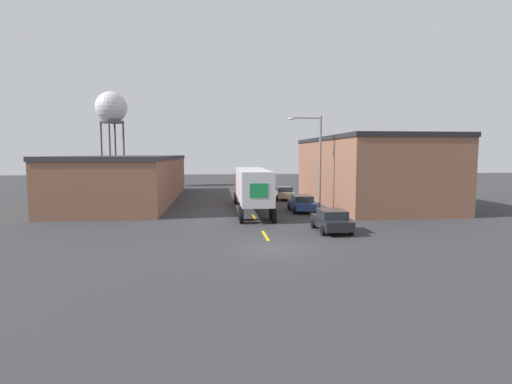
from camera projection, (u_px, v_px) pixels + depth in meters
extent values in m
plane|color=#333335|center=(273.00, 248.00, 21.88)|extent=(160.00, 160.00, 0.00)
cube|color=gold|center=(265.00, 236.00, 25.20)|extent=(0.20, 3.08, 0.01)
cube|color=gold|center=(254.00, 217.00, 32.36)|extent=(0.20, 3.08, 0.01)
cube|color=gold|center=(247.00, 206.00, 39.51)|extent=(0.20, 3.08, 0.01)
cube|color=brown|center=(131.00, 180.00, 44.10)|extent=(9.61, 27.32, 4.54)
cube|color=#333338|center=(130.00, 158.00, 43.86)|extent=(9.81, 27.52, 0.40)
cube|color=brown|center=(366.00, 172.00, 41.66)|extent=(9.90, 21.25, 6.48)
cube|color=#232326|center=(367.00, 139.00, 41.33)|extent=(10.10, 21.45, 0.40)
cube|color=#B21919|center=(247.00, 185.00, 41.54)|extent=(2.34, 3.18, 2.64)
cube|color=silver|center=(253.00, 185.00, 34.16)|extent=(2.54, 11.02, 2.64)
cube|color=#198442|center=(259.00, 191.00, 28.70)|extent=(1.34, 0.04, 1.06)
cylinder|color=black|center=(258.00, 198.00, 42.16)|extent=(0.29, 1.09, 1.09)
cylinder|color=black|center=(235.00, 198.00, 41.95)|extent=(0.29, 1.09, 1.09)
cylinder|color=black|center=(259.00, 199.00, 40.91)|extent=(0.29, 1.09, 1.09)
cylinder|color=black|center=(236.00, 199.00, 40.69)|extent=(0.29, 1.09, 1.09)
cylinder|color=black|center=(272.00, 213.00, 31.19)|extent=(0.29, 1.09, 1.09)
cylinder|color=black|center=(241.00, 213.00, 30.97)|extent=(0.29, 1.09, 1.09)
cylinder|color=black|center=(274.00, 216.00, 29.80)|extent=(0.29, 1.09, 1.09)
cylinder|color=black|center=(242.00, 216.00, 29.58)|extent=(0.29, 1.09, 1.09)
cube|color=black|center=(331.00, 222.00, 26.53)|extent=(1.82, 4.15, 0.62)
cube|color=#23282D|center=(332.00, 214.00, 26.35)|extent=(1.60, 2.16, 0.54)
cylinder|color=black|center=(339.00, 223.00, 27.92)|extent=(0.22, 0.63, 0.63)
cylinder|color=black|center=(313.00, 224.00, 27.74)|extent=(0.22, 0.63, 0.63)
cylinder|color=black|center=(351.00, 230.00, 25.38)|extent=(0.22, 0.63, 0.63)
cylinder|color=black|center=(323.00, 231.00, 25.19)|extent=(0.22, 0.63, 0.63)
cube|color=navy|center=(302.00, 205.00, 35.61)|extent=(1.82, 4.15, 0.62)
cube|color=#23282D|center=(302.00, 198.00, 35.43)|extent=(1.60, 2.16, 0.54)
cylinder|color=black|center=(308.00, 206.00, 37.00)|extent=(0.22, 0.63, 0.63)
cylinder|color=black|center=(289.00, 206.00, 36.82)|extent=(0.22, 0.63, 0.63)
cylinder|color=black|center=(315.00, 210.00, 34.46)|extent=(0.22, 0.63, 0.63)
cylinder|color=black|center=(295.00, 210.00, 34.27)|extent=(0.22, 0.63, 0.63)
cube|color=tan|center=(284.00, 194.00, 45.05)|extent=(1.82, 4.15, 0.62)
cube|color=#23282D|center=(284.00, 189.00, 44.87)|extent=(1.60, 2.16, 0.54)
cylinder|color=black|center=(290.00, 195.00, 46.44)|extent=(0.22, 0.63, 0.63)
cylinder|color=black|center=(274.00, 196.00, 46.26)|extent=(0.22, 0.63, 0.63)
cylinder|color=black|center=(294.00, 198.00, 43.90)|extent=(0.22, 0.63, 0.63)
cylinder|color=black|center=(277.00, 198.00, 43.71)|extent=(0.22, 0.63, 0.63)
cylinder|color=#47474C|center=(124.00, 154.00, 61.70)|extent=(0.28, 0.28, 10.21)
cylinder|color=#47474C|center=(116.00, 154.00, 63.19)|extent=(0.28, 0.28, 10.21)
cylinder|color=#47474C|center=(102.00, 154.00, 61.37)|extent=(0.28, 0.28, 10.21)
cylinder|color=#47474C|center=(110.00, 154.00, 59.89)|extent=(0.28, 0.28, 10.21)
cylinder|color=#4C4C51|center=(112.00, 122.00, 61.07)|extent=(3.61, 3.61, 0.30)
sphere|color=silver|center=(111.00, 107.00, 60.86)|extent=(4.76, 4.76, 4.76)
cylinder|color=slate|center=(320.00, 164.00, 35.89)|extent=(0.20, 0.20, 8.47)
cylinder|color=slate|center=(306.00, 118.00, 35.36)|extent=(2.68, 0.11, 0.11)
ellipsoid|color=silver|center=(291.00, 119.00, 35.24)|extent=(0.56, 0.32, 0.22)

